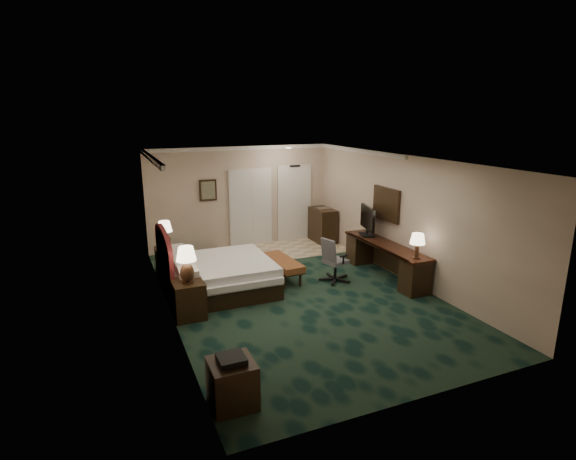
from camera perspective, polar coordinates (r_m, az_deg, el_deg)
name	(u,v)px	position (r m, az deg, el deg)	size (l,w,h in m)	color
floor	(297,294)	(9.18, 1.21, -8.10)	(5.00, 7.50, 0.00)	black
ceiling	(298,160)	(8.50, 1.31, 8.92)	(5.00, 7.50, 0.00)	silver
wall_back	(241,197)	(12.18, -5.98, 4.20)	(5.00, 0.00, 2.70)	tan
wall_front	(425,302)	(5.71, 16.97, -8.72)	(5.00, 0.00, 2.70)	tan
wall_left	(167,243)	(8.08, -15.15, -1.66)	(0.00, 7.50, 2.70)	tan
wall_right	(404,218)	(10.00, 14.46, 1.49)	(0.00, 7.50, 2.70)	tan
crown_molding	(298,162)	(8.51, 1.30, 8.59)	(5.00, 7.50, 0.10)	silver
tile_patch	(284,249)	(12.02, -0.50, -2.47)	(3.20, 1.70, 0.01)	tan
headboard	(165,261)	(9.23, -15.40, -3.87)	(0.12, 2.00, 1.40)	#4D1315
entry_door	(294,204)	(12.74, 0.79, 3.36)	(1.02, 0.06, 2.18)	silver
closet_doors	(251,207)	(12.27, -4.77, 2.88)	(1.20, 0.06, 2.10)	silver
wall_art	(208,190)	(11.87, -10.12, 5.00)	(0.45, 0.06, 0.55)	#475F53
wall_mirror	(386,204)	(10.41, 12.37, 3.25)	(0.05, 0.95, 0.75)	white
bed	(221,276)	(9.31, -8.55, -5.80)	(2.03, 1.88, 0.64)	white
nightstand_near	(189,299)	(8.28, -12.51, -8.57)	(0.53, 0.61, 0.67)	black
nightstand_far	(168,261)	(10.48, -15.00, -3.85)	(0.50, 0.57, 0.62)	black
lamp_near	(187,265)	(8.00, -12.74, -4.34)	(0.35, 0.35, 0.66)	black
lamp_far	(165,235)	(10.29, -15.35, -0.59)	(0.33, 0.33, 0.62)	black
bed_bench	(282,269)	(9.89, -0.75, -4.97)	(0.46, 1.33, 0.45)	brown
side_table	(232,383)	(5.93, -7.09, -18.77)	(0.55, 0.55, 0.60)	black
desk	(385,260)	(10.21, 12.20, -3.78)	(0.56, 2.61, 0.75)	black
tv	(367,221)	(10.61, 10.05, 1.11)	(0.08, 0.90, 0.70)	black
desk_lamp	(417,246)	(9.18, 16.08, -1.96)	(0.30, 0.30, 0.52)	black
desk_chair	(336,259)	(9.73, 6.05, -3.72)	(0.57, 0.54, 0.99)	#464551
minibar	(323,225)	(12.68, 4.42, 0.60)	(0.50, 0.90, 0.95)	black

